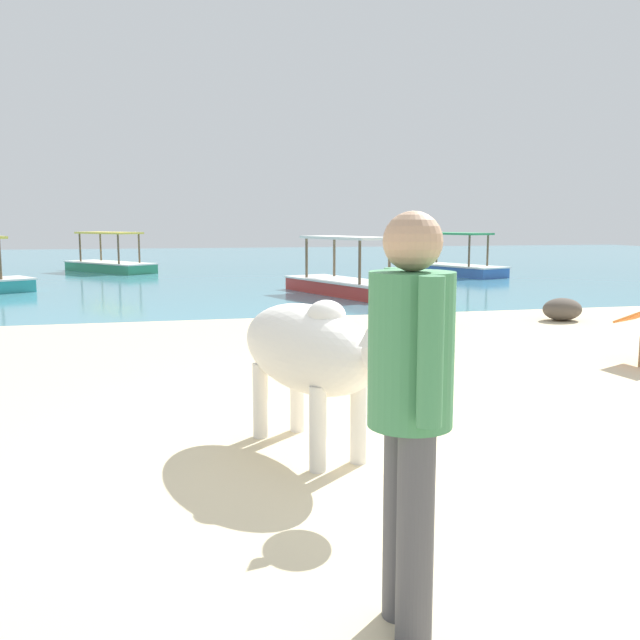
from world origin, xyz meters
TOP-DOWN VIEW (x-y plane):
  - sand_beach at (0.00, 0.00)m, footprint 18.00×14.00m
  - water_surface at (0.00, 22.00)m, footprint 60.00×36.00m
  - cow at (-1.06, 0.15)m, footprint 0.99×1.93m
  - person_standing at (-1.16, -2.02)m, footprint 0.32×0.51m
  - shore_rock_large at (4.32, 5.59)m, footprint 0.69×0.60m
  - shore_rock_medium at (1.94, 5.51)m, footprint 0.78×0.77m
  - boat_red at (2.08, 10.65)m, footprint 2.26×3.85m
  - boat_blue at (6.78, 15.52)m, footprint 2.38×3.84m
  - boat_green at (-3.50, 19.31)m, footprint 3.13×3.63m

SIDE VIEW (x-z plane):
  - water_surface at x=0.00m, z-range -0.01..0.01m
  - sand_beach at x=0.00m, z-range 0.00..0.04m
  - shore_rock_large at x=4.32m, z-range 0.04..0.40m
  - shore_rock_medium at x=1.94m, z-range 0.04..0.42m
  - boat_red at x=2.08m, z-range -0.35..0.94m
  - boat_blue at x=6.78m, z-range -0.35..0.94m
  - boat_green at x=-3.50m, z-range -0.35..0.94m
  - cow at x=-1.06m, z-range 0.21..1.29m
  - person_standing at x=-1.16m, z-range 0.18..1.80m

